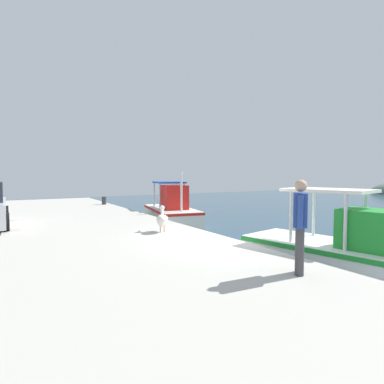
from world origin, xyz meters
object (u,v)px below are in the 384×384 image
Objects in this scene: mooring_bollard_nearest at (104,201)px; fisherman_standing at (300,222)px; pelican at (162,219)px; fishing_boat_second at (349,254)px; fishing_boat_nearest at (172,211)px.

fisherman_standing is at bearing -1.82° from mooring_bollard_nearest.
pelican is 2.02× the size of mooring_bollard_nearest.
mooring_bollard_nearest is at bearing -170.61° from fishing_boat_second.
fishing_boat_second is at bearing 9.39° from mooring_bollard_nearest.
fishing_boat_nearest is 2.95× the size of fisherman_standing.
fisherman_standing is at bearing -72.75° from fishing_boat_second.
mooring_bollard_nearest is (-10.07, 0.85, -0.16)m from pelican.
pelican is at bearing -175.84° from fisherman_standing.
fishing_boat_nearest is 5.39× the size of pelican.
fishing_boat_nearest reaches higher than fishing_boat_second.
pelican is 5.16m from fisherman_standing.
pelican is 10.10m from mooring_bollard_nearest.
pelican is at bearing -4.84° from mooring_bollard_nearest.
fisherman_standing reaches higher than mooring_bollard_nearest.
fishing_boat_second reaches higher than pelican.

